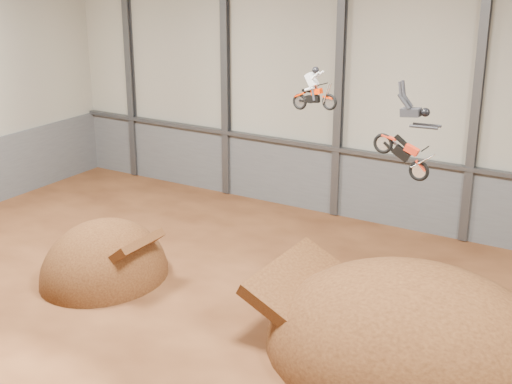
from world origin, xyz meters
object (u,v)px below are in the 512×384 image
(takeoff_ramp, at_px, (105,278))
(landing_ramp, at_px, (411,353))
(fmx_rider_b, at_px, (398,129))
(fmx_rider_a, at_px, (316,87))

(takeoff_ramp, bearing_deg, landing_ramp, 4.01)
(fmx_rider_b, bearing_deg, landing_ramp, -37.55)
(takeoff_ramp, distance_m, landing_ramp, 13.03)
(landing_ramp, relative_size, fmx_rider_a, 5.58)
(fmx_rider_b, bearing_deg, fmx_rider_a, 173.10)
(landing_ramp, bearing_deg, takeoff_ramp, -175.99)
(landing_ramp, xyz_separation_m, fmx_rider_a, (-4.62, 1.49, 8.48))
(fmx_rider_a, height_order, fmx_rider_b, fmx_rider_a)
(takeoff_ramp, height_order, landing_ramp, landing_ramp)
(fmx_rider_a, bearing_deg, takeoff_ramp, -157.14)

